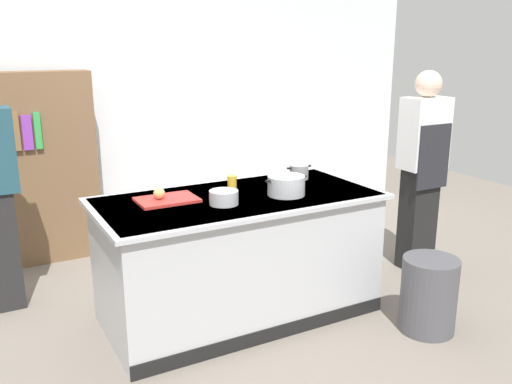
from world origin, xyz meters
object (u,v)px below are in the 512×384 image
person_chef (422,167)px  trash_bin (429,295)px  juice_cup (232,182)px  bookshelf (32,170)px  mixing_bowl (224,197)px  stock_pot (286,185)px  sauce_pan (299,172)px  onion (159,193)px

person_chef → trash_bin: bearing=155.9°
juice_cup → person_chef: size_ratio=0.06×
trash_bin → bookshelf: bookshelf is taller
trash_bin → mixing_bowl: bearing=149.7°
stock_pot → sauce_pan: 0.49m
sauce_pan → onion: bearing=-175.3°
juice_cup → bookshelf: (-1.18, 1.60, -0.10)m
onion → trash_bin: size_ratio=0.15×
mixing_bowl → trash_bin: bearing=-30.3°
stock_pot → trash_bin: 1.23m
onion → sauce_pan: bearing=4.7°
stock_pot → mixing_bowl: 0.48m
trash_bin → juice_cup: bearing=133.9°
stock_pot → person_chef: bearing=6.5°
onion → juice_cup: size_ratio=0.79×
juice_cup → trash_bin: bearing=-46.1°
mixing_bowl → person_chef: 1.95m
mixing_bowl → bookshelf: 2.16m
onion → mixing_bowl: size_ratio=0.41×
trash_bin → bookshelf: (-2.17, 2.63, 0.59)m
onion → sauce_pan: (1.18, 0.10, -0.00)m
onion → bookshelf: bearing=110.0°
sauce_pan → juice_cup: 0.60m
stock_pot → juice_cup: size_ratio=3.29×
bookshelf → mixing_bowl: bearing=-63.4°
onion → person_chef: (2.30, -0.09, -0.05)m
person_chef → bookshelf: bearing=74.9°
stock_pot → bookshelf: bookshelf is taller
onion → juice_cup: (0.58, 0.07, -0.01)m
trash_bin → bookshelf: 3.46m
person_chef → onion: bearing=103.8°
trash_bin → person_chef: (0.73, 0.87, 0.65)m
onion → trash_bin: (1.57, -0.96, -0.70)m
onion → person_chef: bearing=-2.3°
sauce_pan → stock_pot: bearing=-133.5°
stock_pot → mixing_bowl: stock_pot is taller
trash_bin → onion: bearing=148.5°
mixing_bowl → stock_pot: bearing=-0.2°
bookshelf → juice_cup: bearing=-53.6°
sauce_pan → mixing_bowl: bearing=-156.7°
onion → sauce_pan: sauce_pan is taller
person_chef → sauce_pan: bearing=96.6°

